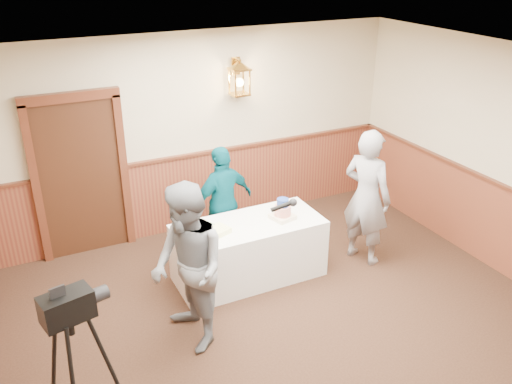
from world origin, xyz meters
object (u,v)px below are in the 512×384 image
sheet_cake_green (198,228)px  sheet_cake_yellow (216,231)px  assistant_p (223,202)px  tv_camera_rig (81,383)px  display_table (249,250)px  tiered_cake (283,211)px  baker (367,197)px  interviewer (188,269)px

sheet_cake_green → sheet_cake_yellow: bearing=-42.3°
assistant_p → tv_camera_rig: tv_camera_rig is taller
sheet_cake_green → tv_camera_rig: tv_camera_rig is taller
display_table → assistant_p: assistant_p is taller
assistant_p → tiered_cake: bearing=109.5°
tiered_cake → tv_camera_rig: tv_camera_rig is taller
display_table → baker: 1.63m
assistant_p → tv_camera_rig: (-2.21, -2.36, -0.08)m
assistant_p → tv_camera_rig: bearing=32.7°
baker → assistant_p: size_ratio=1.17×
display_table → tv_camera_rig: 2.85m
display_table → assistant_p: (-0.05, 0.66, 0.39)m
sheet_cake_green → interviewer: size_ratio=0.18×
tiered_cake → assistant_p: (-0.48, 0.72, -0.09)m
baker → tv_camera_rig: baker is taller
assistant_p → sheet_cake_yellow: bearing=46.9°
sheet_cake_green → interviewer: interviewer is taller
display_table → sheet_cake_yellow: (-0.45, -0.06, 0.41)m
display_table → assistant_p: size_ratio=1.18×
tiered_cake → tv_camera_rig: bearing=-148.7°
sheet_cake_green → display_table: bearing=-8.7°
sheet_cake_yellow → baker: (1.97, -0.20, 0.11)m
tiered_cake → display_table: bearing=171.5°
interviewer → assistant_p: interviewer is taller
sheet_cake_green → baker: (2.14, -0.36, 0.11)m
baker → interviewer: bearing=79.8°
display_table → tiered_cake: size_ratio=5.87×
tiered_cake → tv_camera_rig: 3.16m
display_table → tv_camera_rig: tv_camera_rig is taller
sheet_cake_yellow → tv_camera_rig: size_ratio=0.19×
sheet_cake_green → tv_camera_rig: size_ratio=0.21×
interviewer → baker: (2.58, 0.57, 0.00)m
tv_camera_rig → display_table: bearing=23.5°
display_table → sheet_cake_green: sheet_cake_green is taller
assistant_p → sheet_cake_green: bearing=30.9°
tiered_cake → baker: baker is taller
assistant_p → interviewer: bearing=41.9°
interviewer → tv_camera_rig: (-1.21, -0.87, -0.21)m
display_table → sheet_cake_green: (-0.61, 0.09, 0.41)m
tiered_cake → sheet_cake_green: size_ratio=0.96×
tiered_cake → tv_camera_rig: size_ratio=0.20×
interviewer → sheet_cake_green: bearing=151.1°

